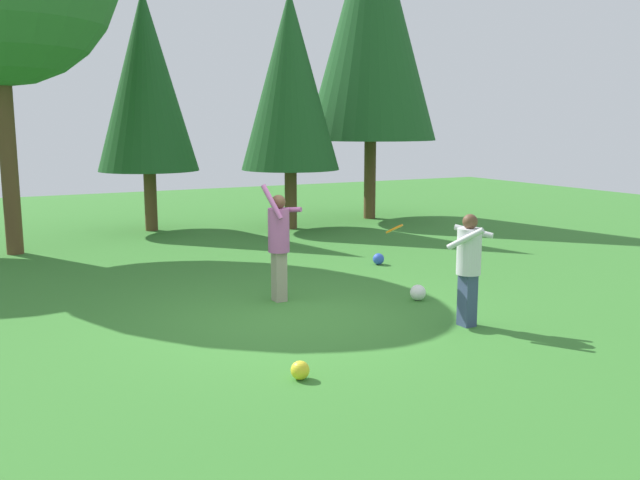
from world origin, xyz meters
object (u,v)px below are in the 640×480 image
at_px(tree_right, 290,82).
at_px(tree_center, 146,81).
at_px(ball_white, 418,293).
at_px(ball_yellow, 300,370).
at_px(person_thrower, 279,238).
at_px(person_catcher, 469,261).
at_px(frisbee, 395,229).
at_px(tree_far_right, 372,22).
at_px(ball_blue, 378,259).

relative_size(tree_right, tree_center, 1.00).
bearing_deg(ball_white, ball_yellow, -144.89).
relative_size(person_thrower, ball_white, 7.39).
height_order(person_thrower, tree_center, tree_center).
relative_size(person_catcher, frisbee, 4.37).
distance_m(ball_white, tree_center, 10.24).
relative_size(frisbee, ball_yellow, 1.70).
bearing_deg(ball_yellow, tree_far_right, 55.04).
bearing_deg(ball_white, person_thrower, 153.10).
bearing_deg(frisbee, ball_yellow, -144.36).
xyz_separation_m(person_thrower, ball_yellow, (-1.22, -3.26, -0.92)).
relative_size(person_thrower, person_catcher, 1.19).
bearing_deg(person_catcher, ball_yellow, 69.89).
height_order(person_thrower, person_catcher, person_thrower).
bearing_deg(ball_white, ball_blue, 70.30).
bearing_deg(ball_yellow, tree_center, 83.80).
xyz_separation_m(frisbee, ball_blue, (1.82, 3.28, -1.19)).
height_order(person_thrower, tree_right, tree_right).
distance_m(tree_far_right, tree_center, 6.68).
height_order(person_thrower, frisbee, person_thrower).
xyz_separation_m(ball_white, tree_far_right, (4.44, 8.69, 5.56)).
relative_size(tree_right, tree_far_right, 0.69).
xyz_separation_m(frisbee, tree_far_right, (5.30, 9.26, 4.39)).
height_order(tree_right, tree_center, tree_right).
distance_m(ball_yellow, tree_right, 11.84).
distance_m(ball_blue, tree_far_right, 8.88).
relative_size(frisbee, tree_right, 0.06).
distance_m(person_catcher, ball_white, 1.70).
bearing_deg(frisbee, person_catcher, -55.28).
relative_size(ball_blue, tree_far_right, 0.03).
bearing_deg(ball_yellow, ball_blue, 49.93).
bearing_deg(tree_far_right, tree_right, -165.59).
distance_m(person_catcher, ball_blue, 4.43).
bearing_deg(frisbee, tree_right, 74.63).
relative_size(ball_yellow, tree_center, 0.03).
distance_m(frisbee, ball_yellow, 3.13).
bearing_deg(person_thrower, ball_yellow, -56.26).
distance_m(ball_white, tree_right, 8.90).
xyz_separation_m(person_catcher, tree_far_right, (4.67, 10.17, 4.75)).
xyz_separation_m(person_catcher, ball_blue, (1.19, 4.19, -0.82)).
relative_size(frisbee, ball_white, 1.42).
bearing_deg(ball_yellow, person_catcher, 14.61).
distance_m(person_catcher, ball_yellow, 3.19).
height_order(ball_white, tree_far_right, tree_far_right).
distance_m(person_thrower, ball_white, 2.40).
bearing_deg(tree_right, frisbee, -105.37).
bearing_deg(ball_yellow, tree_right, 65.27).
bearing_deg(person_thrower, tree_center, 143.98).
distance_m(person_thrower, frisbee, 1.96).
xyz_separation_m(ball_yellow, tree_right, (4.69, 10.19, 3.78)).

